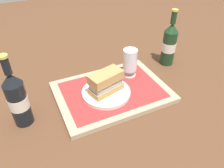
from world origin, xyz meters
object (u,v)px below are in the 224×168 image
object	(u,v)px
beer_bottle	(169,44)
sandwich	(107,82)
beer_glass	(130,62)
second_bottle	(17,99)
plate	(106,92)

from	to	relation	value
beer_bottle	sandwich	bearing A→B (deg)	-162.85
sandwich	beer_glass	size ratio (longest dim) A/B	1.14
sandwich	beer_bottle	distance (m)	0.39
beer_bottle	second_bottle	distance (m)	0.70
beer_glass	beer_bottle	bearing A→B (deg)	10.15
sandwich	beer_bottle	world-z (taller)	beer_bottle
beer_glass	second_bottle	bearing A→B (deg)	-171.57
plate	beer_bottle	bearing A→B (deg)	17.14
sandwich	beer_glass	bearing A→B (deg)	12.03
plate	beer_glass	size ratio (longest dim) A/B	1.52
plate	beer_bottle	xyz separation A→B (m)	(0.38, 0.12, 0.08)
second_bottle	sandwich	bearing A→B (deg)	-1.11
plate	beer_glass	bearing A→B (deg)	27.35
beer_glass	second_bottle	distance (m)	0.46
sandwich	beer_bottle	bearing A→B (deg)	1.58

